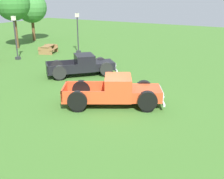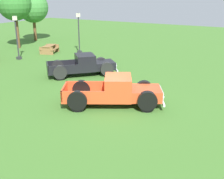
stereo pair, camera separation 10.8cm
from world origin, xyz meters
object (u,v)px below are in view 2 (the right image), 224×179
object	(u,v)px
lamp_post_far	(17,37)
picnic_table	(49,48)
lamp_post_near	(79,32)
oak_tree_center	(33,7)
pickup_truck_behind_left	(86,65)
pickup_truck_foreground	(119,92)
oak_tree_east	(14,4)

from	to	relation	value
lamp_post_far	picnic_table	size ratio (longest dim) A/B	1.79
lamp_post_near	oak_tree_center	xyz separation A→B (m)	(3.63, 9.45, 1.97)
oak_tree_center	lamp_post_far	bearing A→B (deg)	-144.02
pickup_truck_behind_left	picnic_table	distance (m)	8.99
pickup_truck_foreground	oak_tree_center	size ratio (longest dim) A/B	0.94
lamp_post_near	oak_tree_east	distance (m)	7.97
picnic_table	oak_tree_east	world-z (taller)	oak_tree_east
pickup_truck_foreground	oak_tree_east	distance (m)	20.01
pickup_truck_foreground	lamp_post_far	bearing A→B (deg)	68.49
lamp_post_near	lamp_post_far	xyz separation A→B (m)	(-4.94, 3.22, -0.03)
lamp_post_far	oak_tree_east	distance (m)	6.36
pickup_truck_behind_left	oak_tree_center	distance (m)	17.72
oak_tree_center	pickup_truck_foreground	bearing A→B (deg)	-125.39
picnic_table	lamp_post_near	bearing A→B (deg)	-62.17
pickup_truck_behind_left	lamp_post_near	size ratio (longest dim) A/B	1.21
oak_tree_east	lamp_post_near	bearing A→B (deg)	-82.45
lamp_post_near	picnic_table	bearing A→B (deg)	117.83
oak_tree_center	picnic_table	bearing A→B (deg)	-126.74
oak_tree_east	oak_tree_center	bearing A→B (deg)	23.10
picnic_table	oak_tree_center	distance (m)	9.16
pickup_truck_behind_left	lamp_post_far	bearing A→B (deg)	82.07
pickup_truck_foreground	picnic_table	distance (m)	15.30
pickup_truck_foreground	picnic_table	bearing A→B (deg)	55.36
pickup_truck_behind_left	lamp_post_far	xyz separation A→B (m)	(1.15, 8.22, 1.32)
oak_tree_center	lamp_post_near	bearing A→B (deg)	-111.04
lamp_post_near	picnic_table	world-z (taller)	lamp_post_near
lamp_post_near	oak_tree_east	world-z (taller)	oak_tree_east
pickup_truck_foreground	pickup_truck_behind_left	world-z (taller)	pickup_truck_foreground
pickup_truck_foreground	oak_tree_east	world-z (taller)	oak_tree_east
pickup_truck_foreground	picnic_table	world-z (taller)	pickup_truck_foreground
pickup_truck_foreground	lamp_post_far	distance (m)	14.17
picnic_table	oak_tree_center	xyz separation A→B (m)	(5.05, 6.77, 3.56)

